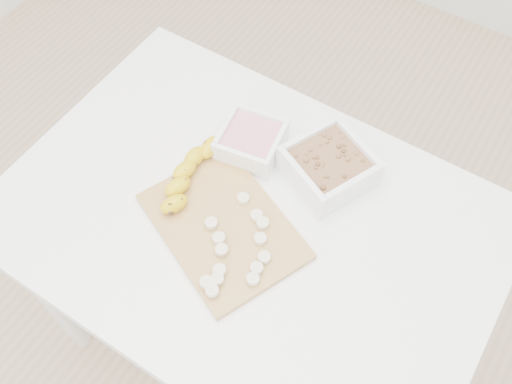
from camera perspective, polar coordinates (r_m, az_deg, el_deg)
The scene contains 7 objects.
ground at distance 1.85m, azimuth -0.52°, elevation -14.25°, with size 3.50×3.50×0.00m, color #C6AD89.
table at distance 1.24m, azimuth -0.75°, elevation -4.84°, with size 1.00×0.70×0.75m.
bowl_yogurt at distance 1.23m, azimuth -0.50°, elevation 5.15°, with size 0.15×0.15×0.06m.
bowl_granola at distance 1.19m, azimuth 7.28°, elevation 2.57°, with size 0.21×0.21×0.07m.
cutting_board at distance 1.14m, azimuth -3.29°, elevation -3.43°, with size 0.32×0.23×0.01m, color #B68C44.
banana at distance 1.18m, azimuth -6.79°, elevation 1.66°, with size 0.05×0.20×0.03m, color gold, non-canonical shape.
banana_slices at distance 1.10m, azimuth -1.99°, elevation -5.84°, with size 0.16×0.22×0.02m.
Camera 1 is at (0.32, -0.47, 1.75)m, focal length 40.00 mm.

